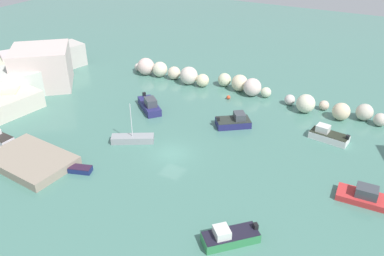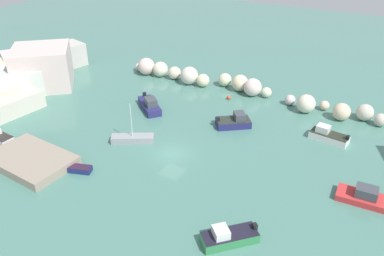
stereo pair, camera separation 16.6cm
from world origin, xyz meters
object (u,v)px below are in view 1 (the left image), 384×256
at_px(moored_boat_0, 229,237).
at_px(moored_boat_2, 373,199).
at_px(moored_boat_1, 234,121).
at_px(moored_boat_5, 150,105).
at_px(channel_buoy, 228,97).
at_px(stone_dock, 31,160).
at_px(moored_boat_3, 133,139).
at_px(moored_boat_6, 328,135).
at_px(moored_boat_4, 80,169).

height_order(moored_boat_0, moored_boat_2, moored_boat_0).
height_order(moored_boat_1, moored_boat_5, moored_boat_5).
bearing_deg(moored_boat_1, channel_buoy, 82.25).
height_order(stone_dock, moored_boat_5, moored_boat_5).
xyz_separation_m(channel_buoy, moored_boat_5, (-8.05, -8.27, 0.40)).
relative_size(stone_dock, moored_boat_3, 1.83).
height_order(moored_boat_2, moored_boat_3, moored_boat_3).
relative_size(moored_boat_2, moored_boat_3, 1.39).
bearing_deg(moored_boat_6, moored_boat_2, 129.96).
relative_size(moored_boat_0, moored_boat_4, 1.76).
bearing_deg(moored_boat_4, channel_buoy, 56.27).
relative_size(moored_boat_3, moored_boat_4, 1.92).
height_order(channel_buoy, moored_boat_6, moored_boat_6).
height_order(channel_buoy, moored_boat_4, moored_boat_4).
xyz_separation_m(moored_boat_0, moored_boat_3, (-16.46, 9.11, -0.16)).
distance_m(moored_boat_1, moored_boat_4, 19.67).
distance_m(channel_buoy, moored_boat_3, 17.01).
height_order(moored_boat_0, moored_boat_6, moored_boat_6).
relative_size(moored_boat_0, moored_boat_1, 0.96).
bearing_deg(moored_boat_3, moored_boat_1, -164.30).
distance_m(moored_boat_4, moored_boat_6, 28.57).
xyz_separation_m(moored_boat_2, moored_boat_6, (-6.18, 9.71, 0.11)).
bearing_deg(channel_buoy, moored_boat_2, -34.27).
height_order(channel_buoy, moored_boat_0, moored_boat_0).
bearing_deg(moored_boat_3, stone_dock, 22.13).
relative_size(stone_dock, moored_boat_5, 1.72).
xyz_separation_m(stone_dock, moored_boat_6, (26.90, 20.52, 0.12)).
relative_size(stone_dock, moored_boat_1, 1.92).
xyz_separation_m(channel_buoy, moored_boat_4, (-6.30, -23.76, 0.01)).
relative_size(moored_boat_3, moored_boat_5, 0.94).
bearing_deg(moored_boat_1, stone_dock, -167.52).
height_order(moored_boat_3, moored_boat_5, moored_boat_3).
bearing_deg(moored_boat_6, channel_buoy, -9.95).
bearing_deg(moored_boat_0, channel_buoy, -111.04).
xyz_separation_m(moored_boat_2, moored_boat_3, (-26.23, -1.81, -0.07)).
bearing_deg(moored_boat_3, moored_boat_0, 120.42).
xyz_separation_m(moored_boat_0, moored_boat_5, (-19.45, 17.08, 0.11)).
height_order(moored_boat_4, moored_boat_6, moored_boat_6).
bearing_deg(moored_boat_0, moored_boat_4, -50.37).
relative_size(channel_buoy, moored_boat_2, 0.08).
distance_m(stone_dock, moored_boat_3, 11.31).
bearing_deg(stone_dock, moored_boat_4, 14.73).
xyz_separation_m(moored_boat_5, moored_boat_6, (23.04, 3.56, -0.08)).
xyz_separation_m(stone_dock, moored_boat_5, (3.86, 16.96, 0.20)).
bearing_deg(moored_boat_4, moored_boat_3, 61.79).
bearing_deg(moored_boat_2, moored_boat_0, 45.71).
distance_m(stone_dock, channel_buoy, 27.91).
distance_m(channel_buoy, moored_boat_4, 24.58).
distance_m(moored_boat_0, moored_boat_4, 17.77).
bearing_deg(moored_boat_5, channel_buoy, 85.51).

